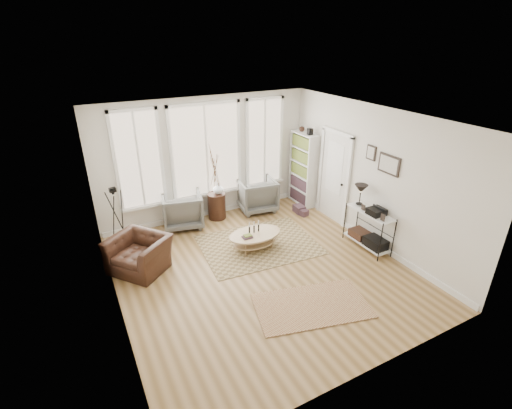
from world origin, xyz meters
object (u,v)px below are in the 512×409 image
bookcase (303,169)px  coffee_table (255,237)px  low_shelf (368,226)px  side_table (216,185)px  armchair_left (182,210)px  accent_chair (139,254)px  armchair_right (256,194)px

bookcase → coffee_table: bookcase is taller
low_shelf → side_table: size_ratio=0.72×
armchair_left → accent_chair: 1.85m
armchair_left → armchair_right: armchair_right is taller
armchair_left → side_table: bearing=-167.2°
side_table → accent_chair: side_table is taller
armchair_left → side_table: 0.97m
low_shelf → armchair_left: size_ratio=1.43×
armchair_right → side_table: side_table is taller
coffee_table → low_shelf: bearing=-26.2°
armchair_left → accent_chair: armchair_left is taller
coffee_table → armchair_right: size_ratio=1.22×
coffee_table → armchair_left: bearing=120.9°
low_shelf → armchair_right: low_shelf is taller
accent_chair → armchair_right: bearing=73.1°
low_shelf → accent_chair: low_shelf is taller
bookcase → low_shelf: (-0.06, -2.52, -0.44)m
accent_chair → armchair_left: bearing=97.3°
armchair_right → side_table: 1.16m
low_shelf → coffee_table: low_shelf is taller
armchair_right → accent_chair: 3.47m
bookcase → low_shelf: bookcase is taller
low_shelf → side_table: bearing=129.8°
bookcase → side_table: 2.36m
coffee_table → armchair_left: armchair_left is taller
armchair_left → low_shelf: bearing=151.7°
low_shelf → coffee_table: (-2.13, 1.05, -0.23)m
coffee_table → armchair_right: bearing=61.2°
low_shelf → coffee_table: bearing=153.8°
armchair_left → armchair_right: bearing=-168.1°
armchair_left → armchair_right: size_ratio=0.99×
side_table → accent_chair: bearing=-148.0°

